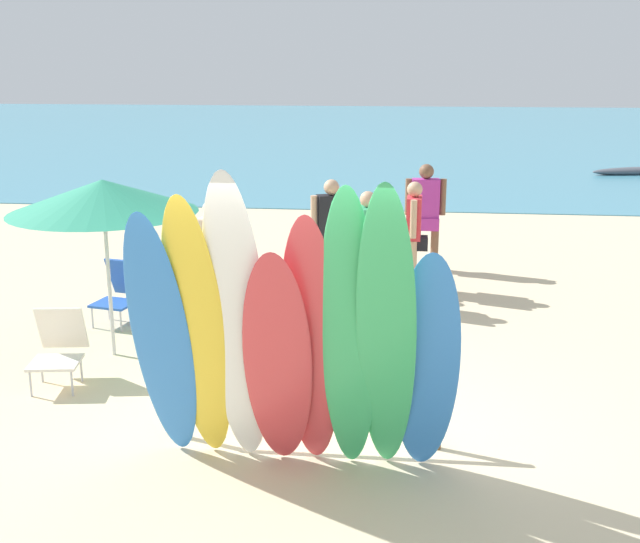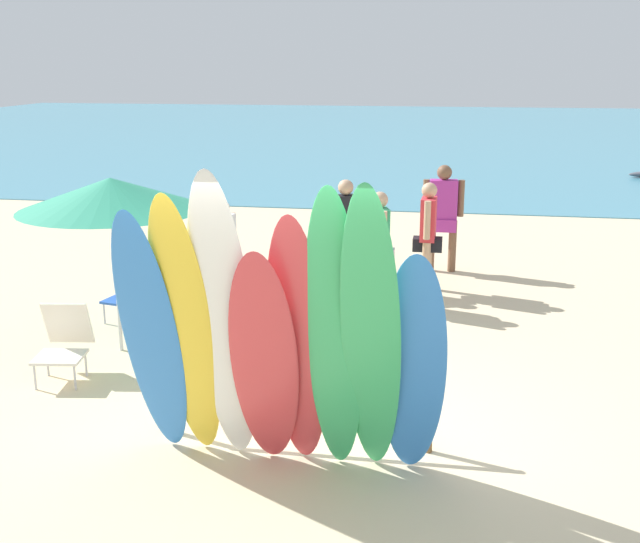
# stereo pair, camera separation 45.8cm
# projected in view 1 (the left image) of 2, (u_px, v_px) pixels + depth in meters

# --- Properties ---
(ground) EXTENTS (60.00, 60.00, 0.00)m
(ground) POSITION_uv_depth(u_px,v_px,m) (372.00, 191.00, 20.61)
(ground) COLOR beige
(ocean_water) EXTENTS (60.00, 40.00, 0.02)m
(ocean_water) POSITION_uv_depth(u_px,v_px,m) (388.00, 132.00, 37.16)
(ocean_water) COLOR teal
(ocean_water) RESTS_ON ground
(surfboard_rack) EXTENTS (2.51, 0.07, 0.66)m
(surfboard_rack) POSITION_uv_depth(u_px,v_px,m) (304.00, 390.00, 7.04)
(surfboard_rack) COLOR brown
(surfboard_rack) RESTS_ON ground
(surfboard_blue_0) EXTENTS (0.53, 0.78, 2.29)m
(surfboard_blue_0) POSITION_uv_depth(u_px,v_px,m) (162.00, 341.00, 6.43)
(surfboard_blue_0) COLOR #337AD1
(surfboard_blue_0) RESTS_ON ground
(surfboard_yellow_1) EXTENTS (0.52, 0.80, 2.42)m
(surfboard_yellow_1) POSITION_uv_depth(u_px,v_px,m) (198.00, 334.00, 6.39)
(surfboard_yellow_1) COLOR yellow
(surfboard_yellow_1) RESTS_ON ground
(surfboard_white_2) EXTENTS (0.52, 0.76, 2.61)m
(surfboard_white_2) POSITION_uv_depth(u_px,v_px,m) (237.00, 326.00, 6.30)
(surfboard_white_2) COLOR white
(surfboard_white_2) RESTS_ON ground
(surfboard_red_3) EXTENTS (0.57, 0.66, 1.99)m
(surfboard_red_3) POSITION_uv_depth(u_px,v_px,m) (278.00, 362.00, 6.37)
(surfboard_red_3) COLOR #D13D42
(surfboard_red_3) RESTS_ON ground
(surfboard_red_4) EXTENTS (0.51, 0.63, 2.26)m
(surfboard_red_4) POSITION_uv_depth(u_px,v_px,m) (311.00, 345.00, 6.36)
(surfboard_red_4) COLOR #D13D42
(surfboard_red_4) RESTS_ON ground
(surfboard_green_5) EXTENTS (0.50, 0.66, 2.50)m
(surfboard_green_5) POSITION_uv_depth(u_px,v_px,m) (349.00, 335.00, 6.25)
(surfboard_green_5) COLOR #38B266
(surfboard_green_5) RESTS_ON ground
(surfboard_green_6) EXTENTS (0.53, 0.86, 2.55)m
(surfboard_green_6) POSITION_uv_depth(u_px,v_px,m) (386.00, 336.00, 6.15)
(surfboard_green_6) COLOR #38B266
(surfboard_green_6) RESTS_ON ground
(surfboard_blue_7) EXTENTS (0.56, 0.50, 1.97)m
(surfboard_blue_7) POSITION_uv_depth(u_px,v_px,m) (427.00, 365.00, 6.35)
(surfboard_blue_7) COLOR #337AD1
(surfboard_blue_7) RESTS_ON ground
(beachgoer_photographing) EXTENTS (0.43, 0.62, 1.64)m
(beachgoer_photographing) POSITION_uv_depth(u_px,v_px,m) (414.00, 229.00, 11.61)
(beachgoer_photographing) COLOR tan
(beachgoer_photographing) RESTS_ON ground
(beachgoer_near_rack) EXTENTS (0.42, 0.59, 1.61)m
(beachgoer_near_rack) POSITION_uv_depth(u_px,v_px,m) (367.00, 240.00, 10.94)
(beachgoer_near_rack) COLOR tan
(beachgoer_near_rack) RESTS_ON ground
(beachgoer_midbeach) EXTENTS (0.40, 0.55, 1.52)m
(beachgoer_midbeach) POSITION_uv_depth(u_px,v_px,m) (211.00, 248.00, 10.71)
(beachgoer_midbeach) COLOR beige
(beachgoer_midbeach) RESTS_ON ground
(beachgoer_strolling) EXTENTS (0.59, 0.35, 1.66)m
(beachgoer_strolling) POSITION_uv_depth(u_px,v_px,m) (331.00, 227.00, 11.67)
(beachgoer_strolling) COLOR tan
(beachgoer_strolling) RESTS_ON ground
(beachgoer_by_water) EXTENTS (0.66, 0.28, 1.73)m
(beachgoer_by_water) POSITION_uv_depth(u_px,v_px,m) (425.00, 209.00, 12.77)
(beachgoer_by_water) COLOR brown
(beachgoer_by_water) RESTS_ON ground
(beach_chair_red) EXTENTS (0.59, 0.74, 0.82)m
(beach_chair_red) POSITION_uv_depth(u_px,v_px,m) (59.00, 345.00, 8.38)
(beach_chair_red) COLOR #B7B7BC
(beach_chair_red) RESTS_ON ground
(beach_chair_blue) EXTENTS (0.63, 0.76, 0.83)m
(beach_chair_blue) POSITION_uv_depth(u_px,v_px,m) (121.00, 290.00, 10.35)
(beach_chair_blue) COLOR #B7B7BC
(beach_chair_blue) RESTS_ON ground
(beach_umbrella) EXTENTS (2.11, 2.11, 2.07)m
(beach_umbrella) POSITION_uv_depth(u_px,v_px,m) (103.00, 196.00, 8.80)
(beach_umbrella) COLOR silver
(beach_umbrella) RESTS_ON ground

